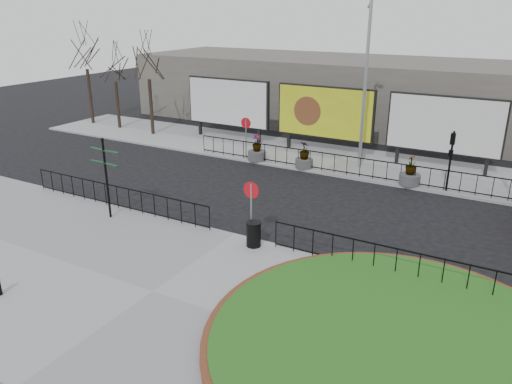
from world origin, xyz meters
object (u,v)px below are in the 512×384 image
Objects in this scene: planter_a at (257,151)px; planter_c at (410,174)px; lamp_post at (365,83)px; litter_bin at (254,234)px; billboard_mid at (325,113)px; fingerpost_sign at (106,170)px; planter_b at (304,158)px.

planter_c is (8.95, 0.00, 0.03)m from planter_a.
litter_bin is at bearing -91.46° from lamp_post.
planter_a is (-2.76, -3.57, -1.95)m from billboard_mid.
fingerpost_sign is 3.58× the size of litter_bin.
lamp_post is at bearing 30.58° from planter_b.
planter_c is (6.19, -3.57, -1.92)m from billboard_mid.
planter_b is (4.36, 10.61, -1.56)m from fingerpost_sign.
litter_bin is 0.64× the size of planter_a.
fingerpost_sign is 11.58m from planter_b.
fingerpost_sign is (-4.06, -14.18, -0.36)m from billboard_mid.
planter_a is (-5.47, 10.00, 0.03)m from litter_bin.
billboard_mid is at bearing 52.32° from planter_a.
litter_bin is 11.40m from planter_a.
planter_a is at bearing -164.49° from lamp_post.
litter_bin is at bearing -61.32° from planter_a.
fingerpost_sign reaches higher than planter_a.
planter_c is (10.25, 10.61, -1.56)m from fingerpost_sign.
planter_a reaches higher than planter_b.
fingerpost_sign reaches higher than planter_c.
lamp_post reaches higher than planter_b.
billboard_mid reaches higher than planter_a.
planter_a is 8.95m from planter_c.
litter_bin is at bearing -76.44° from planter_b.
billboard_mid is 4.03× the size of planter_a.
planter_b is at bearing -180.00° from planter_c.
lamp_post is at bearing -33.25° from billboard_mid.
billboard_mid is at bearing 101.30° from litter_bin.
billboard_mid is 4.07m from planter_b.
planter_a is (1.30, 10.61, -1.59)m from fingerpost_sign.
billboard_mid is 6.31× the size of litter_bin.
fingerpost_sign is 10.81m from planter_a.
billboard_mid is 4.92m from planter_a.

